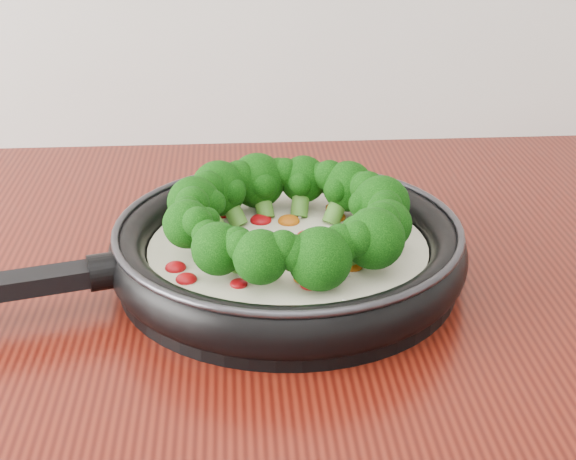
{
  "coord_description": "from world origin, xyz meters",
  "views": [
    {
      "loc": [
        -0.14,
        0.39,
        1.28
      ],
      "look_at": [
        -0.09,
        1.1,
        0.95
      ],
      "focal_mm": 52.17,
      "sensor_mm": 36.0,
      "label": 1
    }
  ],
  "objects": [
    {
      "name": "skillet",
      "position": [
        -0.1,
        1.1,
        0.94
      ],
      "size": [
        0.55,
        0.41,
        0.1
      ],
      "color": "black",
      "rests_on": "counter"
    }
  ]
}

